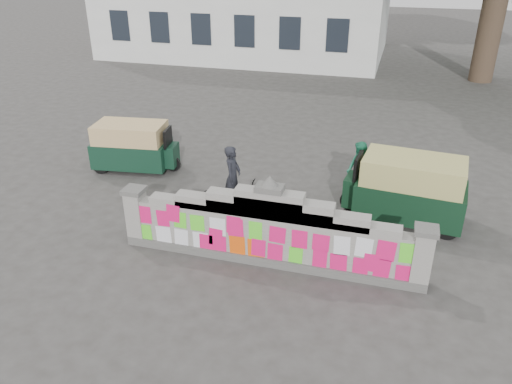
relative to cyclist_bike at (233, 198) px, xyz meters
The scene contains 7 objects.
ground 2.30m from the cyclist_bike, 52.33° to the right, with size 100.00×100.00×0.00m, color #383533.
parapet_wall 2.27m from the cyclist_bike, 52.42° to the right, with size 6.48×0.44×2.01m.
cyclist_bike is the anchor object (origin of this frame).
cyclist_rider 0.32m from the cyclist_bike, 90.00° to the left, with size 0.57×0.37×1.55m, color black.
pedestrian 3.40m from the cyclist_bike, 32.79° to the left, with size 0.74×0.58×1.52m, color #24865F.
rickshaw_left 4.16m from the cyclist_bike, 153.15° to the left, with size 2.59×1.45×1.40m.
rickshaw_right 4.19m from the cyclist_bike, 12.60° to the left, with size 2.96×1.60×1.61m.
Camera 1 is at (2.18, -8.52, 6.04)m, focal length 35.00 mm.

